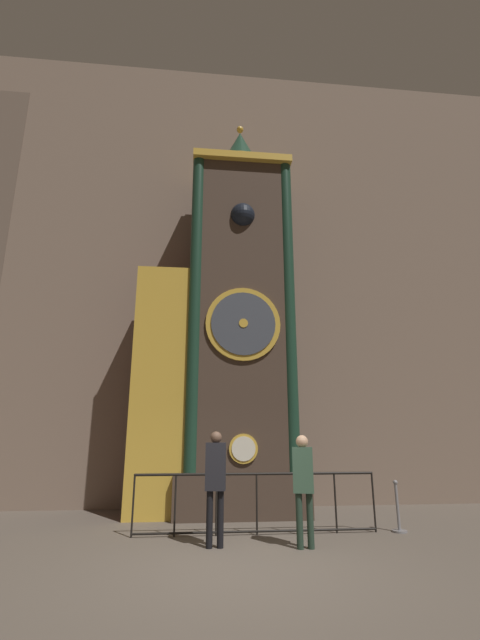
{
  "coord_description": "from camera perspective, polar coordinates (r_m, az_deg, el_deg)",
  "views": [
    {
      "loc": [
        -0.69,
        -6.53,
        1.75
      ],
      "look_at": [
        0.43,
        4.1,
        4.68
      ],
      "focal_mm": 24.0,
      "sensor_mm": 36.0,
      "label": 1
    }
  ],
  "objects": [
    {
      "name": "cathedral_back_wall",
      "position": [
        13.0,
        -2.9,
        7.64
      ],
      "size": [
        24.0,
        0.32,
        13.66
      ],
      "color": "#7A6656",
      "rests_on": "ground_plane"
    },
    {
      "name": "visitor_far",
      "position": [
        7.75,
        8.44,
        -20.2
      ],
      "size": [
        0.38,
        0.3,
        1.78
      ],
      "rotation": [
        0.0,
        0.0,
        -0.26
      ],
      "color": "#213427",
      "rests_on": "ground_plane"
    },
    {
      "name": "clock_tower",
      "position": [
        10.95,
        -2.0,
        -1.53
      ],
      "size": [
        4.14,
        1.78,
        10.62
      ],
      "color": "#423328",
      "rests_on": "ground_plane"
    },
    {
      "name": "visitor_near",
      "position": [
        7.74,
        -3.28,
        -20.08
      ],
      "size": [
        0.36,
        0.26,
        1.84
      ],
      "rotation": [
        0.0,
        0.0,
        -0.12
      ],
      "color": "black",
      "rests_on": "ground_plane"
    },
    {
      "name": "ground_plane",
      "position": [
        6.8,
        0.01,
        -30.25
      ],
      "size": [
        28.0,
        28.0,
        0.0
      ],
      "primitive_type": "plane",
      "color": "brown"
    },
    {
      "name": "railing_fence",
      "position": [
        8.76,
        2.25,
        -22.81
      ],
      "size": [
        4.62,
        0.05,
        1.09
      ],
      "color": "black",
      "rests_on": "ground_plane"
    },
    {
      "name": "stanchion_post",
      "position": [
        9.53,
        20.35,
        -23.23
      ],
      "size": [
        0.28,
        0.28,
        0.94
      ],
      "color": "gray",
      "rests_on": "ground_plane"
    }
  ]
}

